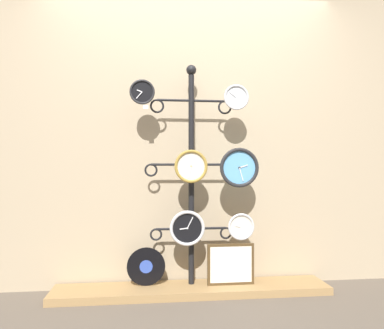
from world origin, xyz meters
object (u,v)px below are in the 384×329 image
(clock_top_right, at_px, (236,97))
(clock_bottom_center, at_px, (187,228))
(display_stand, at_px, (191,202))
(clock_top_left, at_px, (142,92))
(picture_frame, at_px, (231,264))
(clock_middle_center, at_px, (191,166))
(clock_middle_right, at_px, (239,168))
(vinyl_record, at_px, (146,267))
(clock_bottom_right, at_px, (241,227))

(clock_top_right, height_order, clock_bottom_center, clock_top_right)
(display_stand, relative_size, clock_top_left, 9.40)
(clock_bottom_center, bearing_deg, picture_frame, 4.88)
(clock_middle_center, xyz_separation_m, clock_middle_right, (0.39, -0.00, -0.01))
(display_stand, xyz_separation_m, clock_bottom_center, (-0.04, -0.10, -0.20))
(display_stand, height_order, vinyl_record, display_stand)
(clock_top_right, bearing_deg, clock_bottom_right, 28.60)
(clock_middle_right, distance_m, vinyl_record, 1.09)
(clock_middle_center, xyz_separation_m, vinyl_record, (-0.35, 0.10, -0.80))
(display_stand, xyz_separation_m, clock_middle_center, (-0.02, -0.11, 0.29))
(clock_middle_center, distance_m, picture_frame, 0.86)
(clock_bottom_right, bearing_deg, clock_top_left, -177.76)
(clock_middle_right, bearing_deg, clock_bottom_center, 177.87)
(clock_middle_right, distance_m, clock_bottom_right, 0.48)
(clock_bottom_right, distance_m, picture_frame, 0.31)
(display_stand, xyz_separation_m, picture_frame, (0.31, -0.07, -0.50))
(clock_top_left, bearing_deg, vinyl_record, 71.02)
(clock_top_right, xyz_separation_m, vinyl_record, (-0.72, 0.08, -1.36))
(clock_top_right, distance_m, clock_middle_center, 0.67)
(clock_middle_center, height_order, vinyl_record, clock_middle_center)
(clock_top_left, bearing_deg, display_stand, 14.64)
(clock_bottom_center, bearing_deg, clock_bottom_right, 3.38)
(clock_middle_right, height_order, clock_bottom_right, clock_middle_right)
(clock_top_right, distance_m, clock_bottom_center, 1.12)
(clock_bottom_right, bearing_deg, clock_middle_right, -120.67)
(clock_top_right, height_order, clock_bottom_right, clock_top_right)
(clock_top_left, relative_size, picture_frame, 0.51)
(clock_middle_center, bearing_deg, display_stand, 82.30)
(display_stand, height_order, clock_middle_center, display_stand)
(clock_bottom_center, bearing_deg, display_stand, 66.15)
(clock_top_left, distance_m, vinyl_record, 1.39)
(clock_middle_right, bearing_deg, picture_frame, 142.19)
(clock_middle_right, xyz_separation_m, picture_frame, (-0.06, 0.05, -0.78))
(clock_top_left, distance_m, picture_frame, 1.55)
(display_stand, relative_size, clock_bottom_center, 6.62)
(picture_frame, bearing_deg, clock_bottom_center, -175.12)
(clock_bottom_right, height_order, vinyl_record, clock_bottom_right)
(clock_top_left, xyz_separation_m, clock_bottom_right, (0.80, 0.03, -1.07))
(clock_top_left, bearing_deg, clock_middle_right, -0.78)
(clock_middle_right, xyz_separation_m, vinyl_record, (-0.74, 0.10, -0.79))
(clock_top_left, bearing_deg, clock_bottom_center, 0.82)
(display_stand, xyz_separation_m, clock_middle_right, (0.37, -0.11, 0.28))
(vinyl_record, bearing_deg, clock_middle_right, -7.78)
(clock_top_left, height_order, clock_middle_right, clock_top_left)
(clock_top_right, xyz_separation_m, picture_frame, (-0.04, 0.03, -1.35))
(display_stand, distance_m, clock_middle_center, 0.31)
(clock_middle_right, bearing_deg, clock_middle_center, 179.85)
(clock_top_left, relative_size, vinyl_record, 0.64)
(clock_bottom_center, bearing_deg, clock_middle_right, -2.13)
(picture_frame, bearing_deg, clock_top_left, -177.14)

